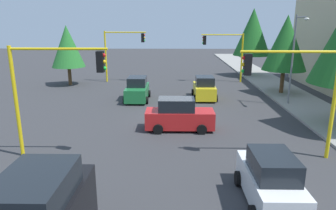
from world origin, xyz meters
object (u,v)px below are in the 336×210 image
traffic_signal_far_right (122,46)px  car_green (137,90)px  car_white (270,181)px  traffic_signal_near_right (52,80)px  street_lamp_curbside (295,51)px  traffic_signal_far_left (225,48)px  tree_opposite_side (67,46)px  tree_roadside_mid (286,43)px  tree_roadside_far (253,32)px  car_yellow (204,89)px  car_red (179,116)px  traffic_signal_near_left (296,82)px

traffic_signal_far_right → car_green: size_ratio=1.42×
traffic_signal_far_right → car_white: 25.87m
traffic_signal_near_right → street_lamp_curbside: 17.70m
traffic_signal_far_left → traffic_signal_far_right: bearing=-90.0°
traffic_signal_far_right → tree_opposite_side: (2.00, -5.32, 0.10)m
tree_roadside_mid → car_green: size_ratio=1.82×
tree_roadside_far → tree_opposite_side: 21.40m
car_white → car_yellow: bearing=-177.1°
tree_opposite_side → car_white: 26.52m
car_yellow → car_red: size_ratio=0.87×
traffic_signal_near_right → car_red: bearing=123.7°
tree_roadside_mid → car_red: bearing=-44.0°
car_red → street_lamp_curbside: bearing=122.3°
traffic_signal_far_right → street_lamp_curbside: street_lamp_curbside is taller
traffic_signal_near_left → car_green: size_ratio=1.35×
traffic_signal_far_left → car_white: (24.00, -2.16, -2.88)m
tree_opposite_side → car_green: 10.74m
traffic_signal_far_right → tree_roadside_mid: (6.00, 15.68, 0.72)m
street_lamp_curbside → tree_roadside_mid: tree_roadside_mid is taller
traffic_signal_near_right → street_lamp_curbside: bearing=122.9°
tree_opposite_side → car_white: (22.00, 14.48, -3.15)m
car_yellow → car_green: 5.78m
traffic_signal_near_right → car_green: bearing=167.4°
traffic_signal_near_left → street_lamp_curbside: size_ratio=0.76×
tree_roadside_mid → traffic_signal_far_left: bearing=-144.0°
traffic_signal_far_left → traffic_signal_far_right: size_ratio=0.95×
tree_roadside_mid → car_green: (2.54, -13.08, -3.76)m
traffic_signal_far_right → tree_roadside_far: (-4.00, 15.18, 1.37)m
traffic_signal_near_left → tree_opposite_side: bearing=-137.3°
car_yellow → car_white: 16.05m
traffic_signal_far_left → car_red: (16.00, -5.30, -2.88)m
tree_roadside_mid → car_white: tree_roadside_mid is taller
traffic_signal_far_right → tree_opposite_side: size_ratio=0.90×
traffic_signal_near_right → traffic_signal_near_left: bearing=90.0°
car_white → car_red: bearing=-158.5°
traffic_signal_far_left → tree_roadside_far: size_ratio=0.66×
traffic_signal_far_right → tree_roadside_far: 15.76m
car_green → tree_roadside_mid: bearing=101.0°
car_white → street_lamp_curbside: bearing=157.2°
traffic_signal_near_left → car_yellow: (-12.03, -2.97, -2.87)m
tree_roadside_far → traffic_signal_near_right: bearing=-32.3°
traffic_signal_near_right → street_lamp_curbside: street_lamp_curbside is taller
traffic_signal_far_left → car_yellow: traffic_signal_far_left is taller
traffic_signal_near_left → tree_roadside_far: (-24.00, 3.87, 1.56)m
car_red → car_white: size_ratio=1.07×
car_white → car_green: 16.79m
car_yellow → car_green: same height
tree_roadside_far → tree_roadside_mid: 10.03m
car_yellow → street_lamp_curbside: bearing=69.6°
traffic_signal_near_right → tree_roadside_mid: size_ratio=0.76×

